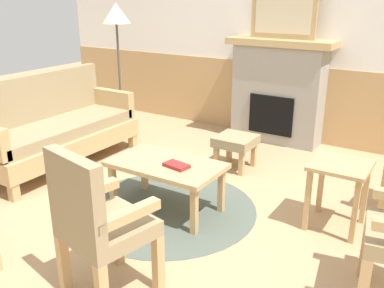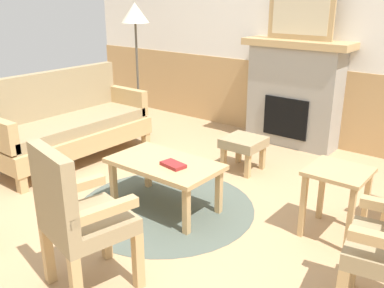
# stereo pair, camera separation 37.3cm
# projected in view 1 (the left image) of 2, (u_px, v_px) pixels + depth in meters

# --- Properties ---
(ground_plane) EXTENTS (14.00, 14.00, 0.00)m
(ground_plane) POSITION_uv_depth(u_px,v_px,m) (170.00, 216.00, 3.64)
(ground_plane) COLOR tan
(wall_back) EXTENTS (7.20, 0.14, 2.70)m
(wall_back) POSITION_uv_depth(u_px,v_px,m) (289.00, 34.00, 5.27)
(wall_back) COLOR white
(wall_back) RESTS_ON ground_plane
(fireplace) EXTENTS (1.30, 0.44, 1.28)m
(fireplace) POSITION_uv_depth(u_px,v_px,m) (278.00, 90.00, 5.29)
(fireplace) COLOR gray
(fireplace) RESTS_ON ground_plane
(framed_picture) EXTENTS (0.80, 0.04, 0.56)m
(framed_picture) POSITION_uv_depth(u_px,v_px,m) (283.00, 14.00, 4.98)
(framed_picture) COLOR tan
(framed_picture) RESTS_ON fireplace
(couch) EXTENTS (0.70, 1.80, 0.98)m
(couch) POSITION_uv_depth(u_px,v_px,m) (56.00, 129.00, 4.63)
(couch) COLOR tan
(couch) RESTS_ON ground_plane
(coffee_table) EXTENTS (0.96, 0.56, 0.44)m
(coffee_table) POSITION_uv_depth(u_px,v_px,m) (166.00, 168.00, 3.64)
(coffee_table) COLOR tan
(coffee_table) RESTS_ON ground_plane
(round_rug) EXTENTS (1.57, 1.57, 0.01)m
(round_rug) POSITION_uv_depth(u_px,v_px,m) (167.00, 208.00, 3.77)
(round_rug) COLOR #4C564C
(round_rug) RESTS_ON ground_plane
(book_on_table) EXTENTS (0.23, 0.16, 0.03)m
(book_on_table) POSITION_uv_depth(u_px,v_px,m) (176.00, 165.00, 3.52)
(book_on_table) COLOR maroon
(book_on_table) RESTS_ON coffee_table
(footstool) EXTENTS (0.40, 0.40, 0.36)m
(footstool) POSITION_uv_depth(u_px,v_px,m) (236.00, 143.00, 4.55)
(footstool) COLOR tan
(footstool) RESTS_ON ground_plane
(armchair_front_left) EXTENTS (0.57, 0.57, 0.98)m
(armchair_front_left) POSITION_uv_depth(u_px,v_px,m) (97.00, 220.00, 2.52)
(armchair_front_left) COLOR tan
(armchair_front_left) RESTS_ON ground_plane
(side_table) EXTENTS (0.44, 0.44, 0.55)m
(side_table) POSITION_uv_depth(u_px,v_px,m) (339.00, 177.00, 3.35)
(side_table) COLOR tan
(side_table) RESTS_ON ground_plane
(floor_lamp_by_couch) EXTENTS (0.36, 0.36, 1.68)m
(floor_lamp_by_couch) POSITION_uv_depth(u_px,v_px,m) (116.00, 22.00, 5.41)
(floor_lamp_by_couch) COLOR #332D28
(floor_lamp_by_couch) RESTS_ON ground_plane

